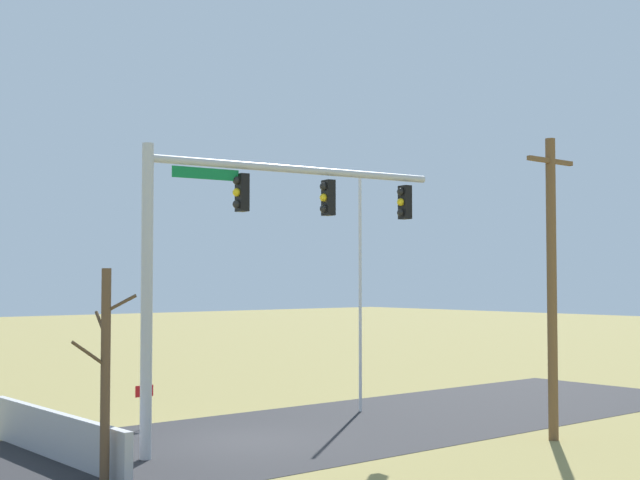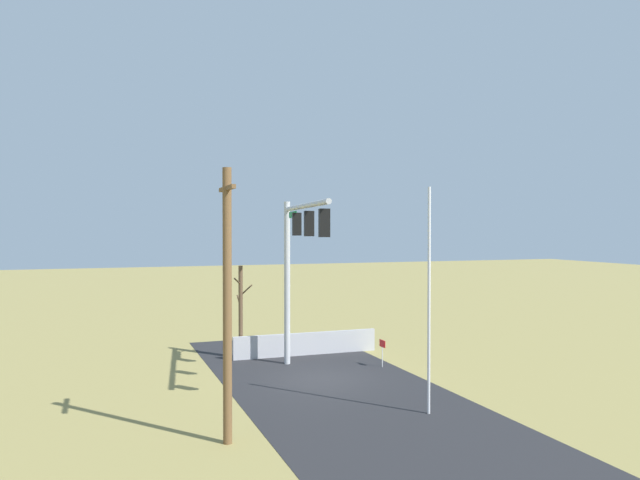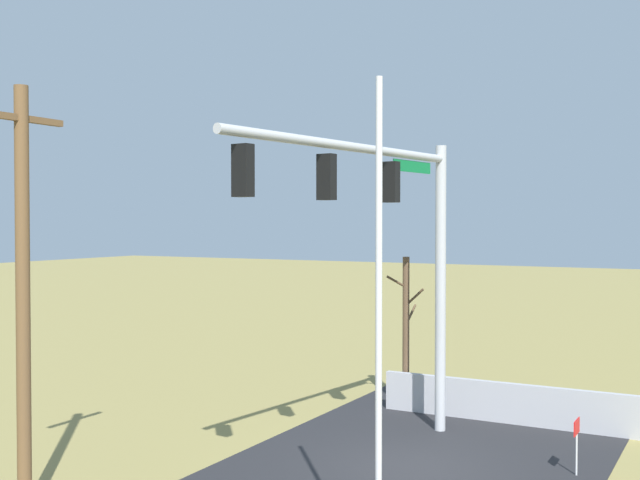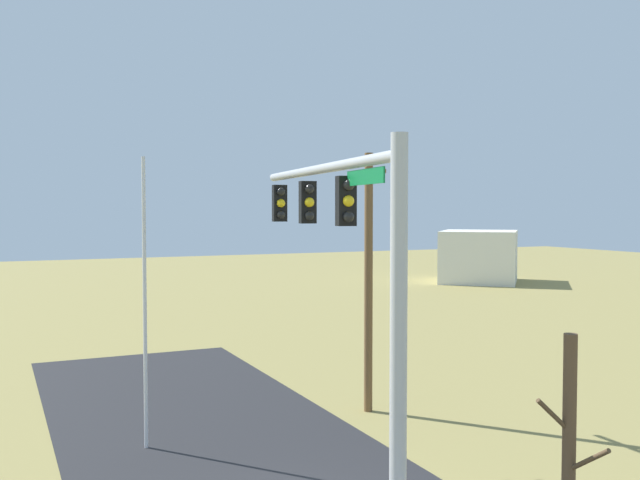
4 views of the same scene
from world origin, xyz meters
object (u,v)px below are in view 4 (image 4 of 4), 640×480
object	(u,v)px
signal_mast	(346,255)
utility_pole	(369,278)
flagpole	(145,303)
distant_building	(479,256)

from	to	relation	value
signal_mast	utility_pole	bearing A→B (deg)	148.21
signal_mast	flagpole	bearing A→B (deg)	-158.21
signal_mast	distant_building	size ratio (longest dim) A/B	1.16
flagpole	utility_pole	distance (m)	6.96
signal_mast	distant_building	distance (m)	49.40
signal_mast	flagpole	world-z (taller)	flagpole
signal_mast	distant_building	xyz separation A→B (m)	(-37.49, 32.01, -3.18)
flagpole	signal_mast	bearing A→B (deg)	21.79
utility_pole	distant_building	distance (m)	41.21
utility_pole	flagpole	bearing A→B (deg)	-85.62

